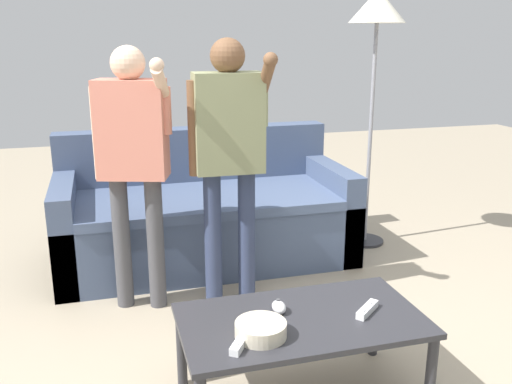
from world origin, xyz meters
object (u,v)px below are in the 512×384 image
at_px(couch, 204,215).
at_px(snack_bowl, 261,330).
at_px(game_remote_wand_far, 367,310).
at_px(game_remote_wand_near, 241,342).
at_px(game_remote_nunchuk, 279,307).
at_px(player_left, 133,149).
at_px(player_center, 229,143).
at_px(floor_lamp, 377,22).
at_px(coffee_table, 301,328).

relative_size(couch, snack_bowl, 9.76).
xyz_separation_m(couch, game_remote_wand_far, (0.37, -1.74, 0.11)).
height_order(game_remote_wand_near, game_remote_wand_far, same).
bearing_deg(couch, game_remote_nunchuk, -89.47).
height_order(snack_bowl, game_remote_wand_far, snack_bowl).
bearing_deg(player_left, game_remote_wand_near, -76.62).
bearing_deg(snack_bowl, couch, 86.44).
distance_m(player_center, game_remote_wand_far, 1.20).
height_order(game_remote_nunchuk, game_remote_wand_far, game_remote_nunchuk).
bearing_deg(player_center, floor_lamp, 29.13).
distance_m(couch, game_remote_wand_near, 1.86).
xyz_separation_m(game_remote_nunchuk, floor_lamp, (1.19, 1.57, 1.17)).
distance_m(couch, game_remote_nunchuk, 1.64).
distance_m(game_remote_nunchuk, game_remote_wand_near, 0.30).
xyz_separation_m(game_remote_nunchuk, player_center, (0.00, 0.91, 0.53)).
height_order(game_remote_nunchuk, game_remote_wand_near, game_remote_nunchuk).
distance_m(floor_lamp, game_remote_wand_far, 2.22).
bearing_deg(game_remote_wand_near, snack_bowl, 24.81).
xyz_separation_m(floor_lamp, player_left, (-1.69, -0.58, -0.67)).
bearing_deg(game_remote_wand_near, floor_lamp, 51.68).
bearing_deg(game_remote_wand_near, game_remote_wand_far, 10.26).
relative_size(coffee_table, player_left, 0.69).
xyz_separation_m(player_left, game_remote_wand_near, (0.29, -1.20, -0.51)).
height_order(couch, floor_lamp, floor_lamp).
relative_size(floor_lamp, player_left, 1.24).
distance_m(game_remote_nunchuk, player_center, 1.05).
bearing_deg(couch, player_left, -127.40).
xyz_separation_m(player_left, player_center, (0.51, -0.09, 0.02)).
relative_size(game_remote_wand_near, game_remote_wand_far, 1.11).
xyz_separation_m(snack_bowl, game_remote_wand_near, (-0.09, -0.04, -0.01)).
height_order(game_remote_nunchuk, floor_lamp, floor_lamp).
distance_m(coffee_table, player_center, 1.15).
distance_m(snack_bowl, game_remote_wand_near, 0.10).
bearing_deg(snack_bowl, game_remote_wand_far, 7.37).
relative_size(snack_bowl, game_remote_wand_far, 1.41).
height_order(player_left, game_remote_wand_near, player_left).
bearing_deg(floor_lamp, game_remote_nunchuk, -127.16).
bearing_deg(game_remote_wand_near, game_remote_nunchuk, 43.97).
distance_m(game_remote_nunchuk, game_remote_wand_far, 0.37).
xyz_separation_m(coffee_table, game_remote_wand_near, (-0.29, -0.14, 0.06)).
xyz_separation_m(player_center, game_remote_wand_near, (-0.22, -1.12, -0.53)).
bearing_deg(couch, game_remote_wand_near, -96.20).
bearing_deg(snack_bowl, game_remote_wand_near, -155.19).
distance_m(couch, player_left, 1.01).
bearing_deg(coffee_table, game_remote_wand_far, -7.25).
relative_size(coffee_table, floor_lamp, 0.55).
relative_size(couch, game_remote_wand_near, 12.44).
bearing_deg(game_remote_nunchuk, floor_lamp, 52.84).
bearing_deg(couch, floor_lamp, -2.84).
bearing_deg(snack_bowl, floor_lamp, 52.83).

